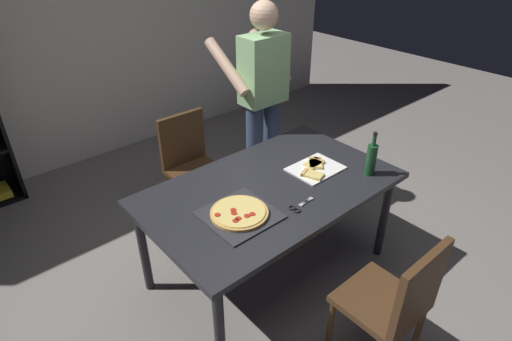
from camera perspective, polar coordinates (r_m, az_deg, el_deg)
ground_plane at (r=3.22m, az=1.80°, el=-13.33°), size 12.00×12.00×0.00m
back_wall at (r=4.63m, az=-21.48°, el=18.58°), size 6.40×0.10×2.80m
dining_table at (r=2.78m, az=2.03°, el=-3.30°), size 1.69×1.02×0.75m
chair_near_camera at (r=2.45m, az=18.63°, el=-16.49°), size 0.42×0.42×0.90m
chair_far_side at (r=3.55m, az=-8.96°, el=1.37°), size 0.42×0.42×0.90m
person_serving_pizza at (r=3.51m, az=0.83°, el=10.20°), size 0.55×0.54×1.75m
pepperoni_pizza_on_tray at (r=2.48m, az=-2.30°, el=-5.89°), size 0.41×0.41×0.04m
pizza_slices_on_towel at (r=2.95m, az=8.06°, el=0.39°), size 0.36×0.28×0.03m
wine_bottle at (r=2.92m, az=15.52°, el=1.57°), size 0.07×0.07×0.32m
kitchen_scissors at (r=2.56m, az=5.88°, el=-4.92°), size 0.19×0.09×0.01m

